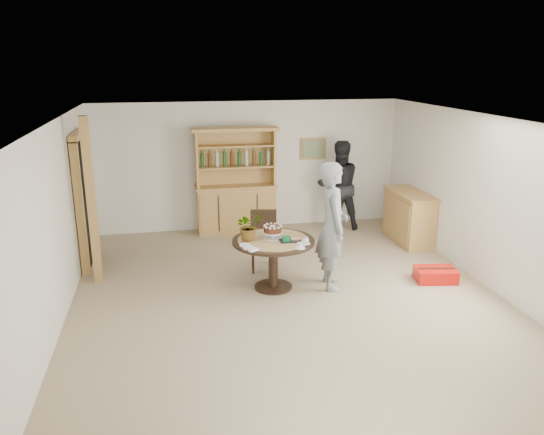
{
  "coord_description": "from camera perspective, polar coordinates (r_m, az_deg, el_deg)",
  "views": [
    {
      "loc": [
        -1.59,
        -6.67,
        3.25
      ],
      "look_at": [
        -0.13,
        0.56,
        1.05
      ],
      "focal_mm": 35.0,
      "sensor_mm": 36.0,
      "label": 1
    }
  ],
  "objects": [
    {
      "name": "coffee_cup_a",
      "position": [
        7.48,
        3.58,
        -2.56
      ],
      "size": [
        0.15,
        0.15,
        0.09
      ],
      "color": "silver",
      "rests_on": "dining_table"
    },
    {
      "name": "ground",
      "position": [
        7.59,
        1.8,
        -8.76
      ],
      "size": [
        7.0,
        7.0,
        0.0
      ],
      "primitive_type": "plane",
      "color": "tan",
      "rests_on": "ground"
    },
    {
      "name": "teen_boy",
      "position": [
        7.72,
        6.49,
        -0.9
      ],
      "size": [
        0.52,
        0.73,
        1.88
      ],
      "primitive_type": "imported",
      "rotation": [
        0.0,
        0.0,
        1.47
      ],
      "color": "slate",
      "rests_on": "ground"
    },
    {
      "name": "napkins",
      "position": [
        7.3,
        -2.52,
        -3.23
      ],
      "size": [
        0.24,
        0.33,
        0.03
      ],
      "color": "white",
      "rests_on": "dining_table"
    },
    {
      "name": "red_suitcase",
      "position": [
        8.51,
        17.18,
        -5.9
      ],
      "size": [
        0.66,
        0.49,
        0.21
      ],
      "rotation": [
        0.0,
        0.0,
        -0.16
      ],
      "color": "red",
      "rests_on": "ground"
    },
    {
      "name": "coffee_cup_b",
      "position": [
        7.3,
        3.01,
        -3.09
      ],
      "size": [
        0.15,
        0.15,
        0.08
      ],
      "color": "silver",
      "rests_on": "dining_table"
    },
    {
      "name": "dining_table",
      "position": [
        7.72,
        0.15,
        -3.45
      ],
      "size": [
        1.2,
        1.2,
        0.76
      ],
      "color": "black",
      "rests_on": "ground"
    },
    {
      "name": "pine_post",
      "position": [
        8.2,
        -18.85,
        1.58
      ],
      "size": [
        0.12,
        0.12,
        2.5
      ],
      "primitive_type": "cube",
      "color": "tan",
      "rests_on": "ground"
    },
    {
      "name": "flower_vase",
      "position": [
        7.59,
        -2.52,
        -0.9
      ],
      "size": [
        0.47,
        0.44,
        0.42
      ],
      "primitive_type": "imported",
      "rotation": [
        0.0,
        0.0,
        0.35
      ],
      "color": "#3F7233",
      "rests_on": "dining_table"
    },
    {
      "name": "room_shell",
      "position": [
        7.03,
        1.93,
        4.19
      ],
      "size": [
        6.04,
        7.04,
        2.52
      ],
      "color": "white",
      "rests_on": "ground"
    },
    {
      "name": "hutch",
      "position": [
        10.32,
        -3.89,
        2.19
      ],
      "size": [
        1.62,
        0.54,
        2.04
      ],
      "color": "tan",
      "rests_on": "ground"
    },
    {
      "name": "birthday_cake",
      "position": [
        7.67,
        0.07,
        -1.37
      ],
      "size": [
        0.3,
        0.3,
        0.2
      ],
      "color": "white",
      "rests_on": "dining_table"
    },
    {
      "name": "gift_tray",
      "position": [
        7.58,
        1.92,
        -2.37
      ],
      "size": [
        0.3,
        0.2,
        0.08
      ],
      "color": "black",
      "rests_on": "dining_table"
    },
    {
      "name": "adult_person",
      "position": [
        10.49,
        7.2,
        3.44
      ],
      "size": [
        0.87,
        0.68,
        1.77
      ],
      "primitive_type": "imported",
      "rotation": [
        0.0,
        0.0,
        3.16
      ],
      "color": "black",
      "rests_on": "ground"
    },
    {
      "name": "doorway",
      "position": [
        9.03,
        -19.65,
        1.89
      ],
      "size": [
        0.13,
        1.1,
        2.18
      ],
      "color": "black",
      "rests_on": "ground"
    },
    {
      "name": "dining_chair",
      "position": [
        8.51,
        -0.89,
        -2.01
      ],
      "size": [
        0.48,
        0.48,
        0.95
      ],
      "rotation": [
        0.0,
        0.0,
        -0.15
      ],
      "color": "black",
      "rests_on": "ground"
    },
    {
      "name": "sideboard",
      "position": [
        10.08,
        14.51,
        0.07
      ],
      "size": [
        0.54,
        1.26,
        0.94
      ],
      "color": "tan",
      "rests_on": "ground"
    }
  ]
}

